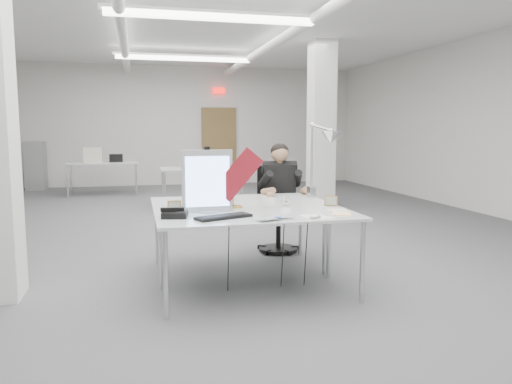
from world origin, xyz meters
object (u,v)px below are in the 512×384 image
(office_chair, at_px, (278,213))
(seated_person, at_px, (280,180))
(desk_main, at_px, (258,216))
(desk_phone, at_px, (175,215))
(architect_lamp, at_px, (320,160))
(beige_monitor, at_px, (212,185))
(laptop, at_px, (278,219))
(bankers_lamp, at_px, (233,192))
(monitor, at_px, (207,181))

(office_chair, relative_size, seated_person, 1.11)
(desk_main, relative_size, desk_phone, 8.48)
(desk_phone, relative_size, architect_lamp, 0.25)
(desk_main, height_order, office_chair, office_chair)
(desk_main, xyz_separation_m, architect_lamp, (0.85, 0.71, 0.44))
(seated_person, height_order, beige_monitor, seated_person)
(desk_main, xyz_separation_m, desk_phone, (-0.73, -0.00, 0.04))
(laptop, bearing_deg, beige_monitor, 84.37)
(seated_person, bearing_deg, laptop, -96.71)
(bankers_lamp, height_order, architect_lamp, architect_lamp)
(desk_main, height_order, architect_lamp, architect_lamp)
(office_chair, bearing_deg, architect_lamp, -66.40)
(office_chair, xyz_separation_m, beige_monitor, (-0.91, -0.61, 0.44))
(seated_person, bearing_deg, architect_lamp, -65.58)
(monitor, bearing_deg, bankers_lamp, 36.08)
(desk_main, xyz_separation_m, laptop, (0.09, -0.35, 0.03))
(bankers_lamp, height_order, desk_phone, bankers_lamp)
(seated_person, height_order, laptop, seated_person)
(seated_person, xyz_separation_m, architect_lamp, (0.21, -0.80, 0.29))
(desk_main, relative_size, office_chair, 1.88)
(architect_lamp, bearing_deg, beige_monitor, 179.78)
(seated_person, relative_size, desk_phone, 4.08)
(office_chair, distance_m, desk_phone, 2.10)
(laptop, xyz_separation_m, bankers_lamp, (-0.23, 0.77, 0.14))
(architect_lamp, bearing_deg, office_chair, 115.81)
(laptop, height_order, desk_phone, desk_phone)
(seated_person, bearing_deg, desk_phone, -122.40)
(architect_lamp, bearing_deg, desk_main, -128.09)
(monitor, relative_size, laptop, 1.71)
(monitor, height_order, architect_lamp, architect_lamp)
(desk_phone, bearing_deg, desk_main, 11.58)
(bankers_lamp, distance_m, architect_lamp, 1.07)
(bankers_lamp, bearing_deg, laptop, -55.75)
(office_chair, relative_size, bankers_lamp, 3.13)
(monitor, bearing_deg, office_chair, 51.13)
(beige_monitor, bearing_deg, monitor, -122.73)
(monitor, distance_m, desk_phone, 0.46)
(desk_main, distance_m, architect_lamp, 1.19)
(laptop, xyz_separation_m, architect_lamp, (0.76, 1.06, 0.42))
(monitor, xyz_separation_m, desk_phone, (-0.31, -0.21, -0.26))
(monitor, relative_size, beige_monitor, 1.67)
(office_chair, distance_m, seated_person, 0.42)
(desk_phone, height_order, architect_lamp, architect_lamp)
(office_chair, height_order, laptop, office_chair)
(monitor, distance_m, architect_lamp, 1.37)
(laptop, bearing_deg, office_chair, 52.79)
(desk_main, distance_m, bankers_lamp, 0.47)
(office_chair, relative_size, laptop, 2.87)
(seated_person, xyz_separation_m, beige_monitor, (-0.91, -0.56, 0.02))
(desk_main, relative_size, laptop, 5.40)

